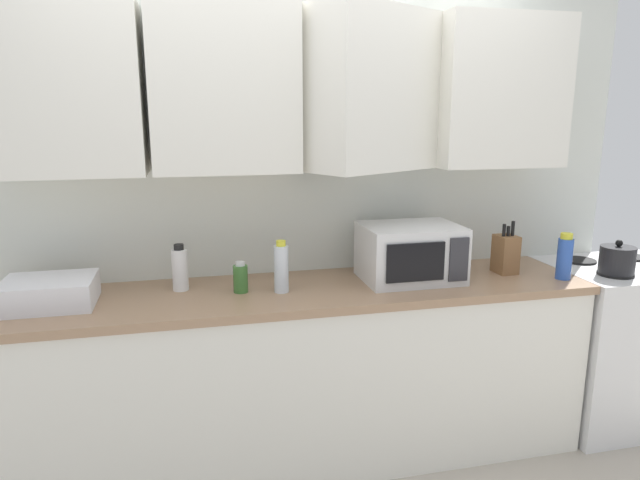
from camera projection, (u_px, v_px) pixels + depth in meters
The scene contains 11 objects.
wall_back_with_cabinets at pixel (296, 142), 2.78m from camera, with size 3.66×0.61×2.60m.
counter_run at pixel (306, 373), 2.81m from camera, with size 2.79×0.63×0.90m.
stove_range at pixel (614, 342), 3.19m from camera, with size 0.76×0.64×0.91m.
kettle at pixel (617, 260), 2.90m from camera, with size 0.17×0.17×0.18m.
microwave at pixel (410, 253), 2.81m from camera, with size 0.48×0.37×0.28m.
dish_rack at pixel (49, 293), 2.44m from camera, with size 0.38×0.30×0.12m, color silver.
knife_block at pixel (506, 254), 2.94m from camera, with size 0.10×0.12×0.28m.
bottle_blue_cleaner at pixel (565, 257), 2.83m from camera, with size 0.07×0.07×0.24m.
bottle_clear_tall at pixel (281, 268), 2.62m from camera, with size 0.07×0.07×0.25m.
bottle_green_oil at pixel (241, 278), 2.63m from camera, with size 0.07×0.07×0.15m.
bottle_white_jar at pixel (180, 269), 2.65m from camera, with size 0.07×0.07×0.22m.
Camera 1 is at (-0.53, -2.84, 1.72)m, focal length 31.58 mm.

